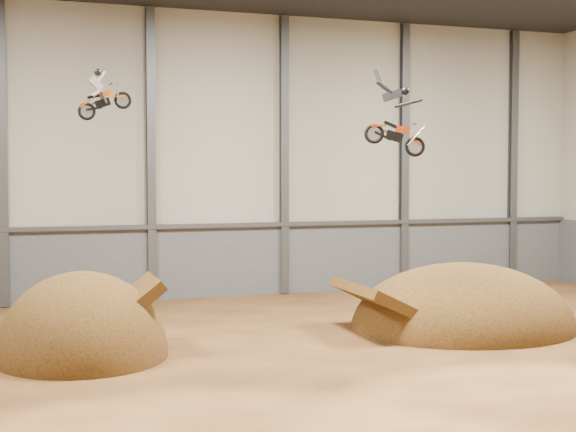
# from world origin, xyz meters

# --- Properties ---
(floor) EXTENTS (40.00, 40.00, 0.00)m
(floor) POSITION_xyz_m (0.00, 0.00, 0.00)
(floor) COLOR #4A2B13
(floor) RESTS_ON ground
(back_wall) EXTENTS (40.00, 0.10, 14.00)m
(back_wall) POSITION_xyz_m (0.00, 15.00, 7.00)
(back_wall) COLOR #AEAA9A
(back_wall) RESTS_ON ground
(lower_band_back) EXTENTS (39.80, 0.18, 3.50)m
(lower_band_back) POSITION_xyz_m (0.00, 14.90, 1.75)
(lower_band_back) COLOR #57595F
(lower_band_back) RESTS_ON ground
(steel_rail) EXTENTS (39.80, 0.35, 0.20)m
(steel_rail) POSITION_xyz_m (0.00, 14.75, 3.55)
(steel_rail) COLOR #47494F
(steel_rail) RESTS_ON lower_band_back
(steel_column_1) EXTENTS (0.40, 0.36, 13.90)m
(steel_column_1) POSITION_xyz_m (-10.00, 14.80, 7.00)
(steel_column_1) COLOR #47494F
(steel_column_1) RESTS_ON ground
(steel_column_2) EXTENTS (0.40, 0.36, 13.90)m
(steel_column_2) POSITION_xyz_m (-3.33, 14.80, 7.00)
(steel_column_2) COLOR #47494F
(steel_column_2) RESTS_ON ground
(steel_column_3) EXTENTS (0.40, 0.36, 13.90)m
(steel_column_3) POSITION_xyz_m (3.33, 14.80, 7.00)
(steel_column_3) COLOR #47494F
(steel_column_3) RESTS_ON ground
(steel_column_4) EXTENTS (0.40, 0.36, 13.90)m
(steel_column_4) POSITION_xyz_m (10.00, 14.80, 7.00)
(steel_column_4) COLOR #47494F
(steel_column_4) RESTS_ON ground
(steel_column_5) EXTENTS (0.40, 0.36, 13.90)m
(steel_column_5) POSITION_xyz_m (16.67, 14.80, 7.00)
(steel_column_5) COLOR #47494F
(steel_column_5) RESTS_ON ground
(takeoff_ramp) EXTENTS (5.67, 6.54, 5.67)m
(takeoff_ramp) POSITION_xyz_m (-7.36, 3.71, 0.00)
(takeoff_ramp) COLOR #3A240E
(takeoff_ramp) RESTS_ON ground
(landing_ramp) EXTENTS (8.95, 7.91, 5.16)m
(landing_ramp) POSITION_xyz_m (7.22, 3.98, 0.00)
(landing_ramp) COLOR #3A240E
(landing_ramp) RESTS_ON ground
(fmx_rider_a) EXTENTS (2.28, 0.83, 2.13)m
(fmx_rider_a) POSITION_xyz_m (-6.43, 3.65, 8.87)
(fmx_rider_a) COLOR #D65809
(fmx_rider_b) EXTENTS (3.60, 1.88, 3.25)m
(fmx_rider_b) POSITION_xyz_m (3.13, 2.00, 8.17)
(fmx_rider_b) COLOR red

